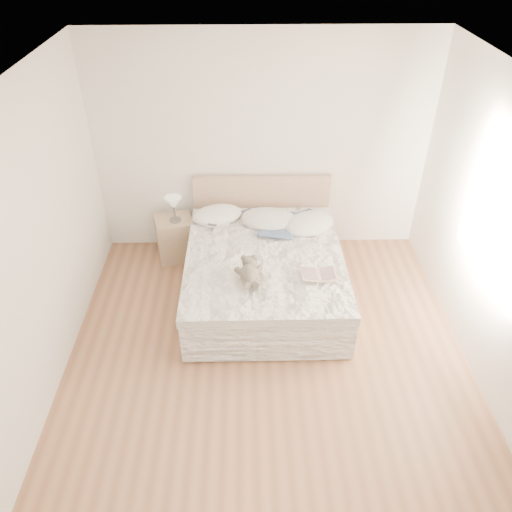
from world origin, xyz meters
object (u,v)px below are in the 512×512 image
bed (264,271)px  table_lamp (174,204)px  photo_book (219,223)px  teddy_bear (249,279)px  nightstand (176,238)px  childrens_book (318,274)px

bed → table_lamp: (-1.06, 0.70, 0.48)m
table_lamp → photo_book: table_lamp is taller
table_lamp → teddy_bear: table_lamp is taller
nightstand → childrens_book: (1.63, -1.23, 0.35)m
nightstand → table_lamp: bearing=-50.5°
teddy_bear → bed: bearing=67.8°
nightstand → table_lamp: (0.03, -0.04, 0.51)m
bed → photo_book: (-0.52, 0.51, 0.32)m
table_lamp → nightstand: bearing=129.5°
childrens_book → table_lamp: bearing=141.1°
childrens_book → teddy_bear: 0.71m
photo_book → table_lamp: bearing=166.6°
bed → nightstand: bed is taller
nightstand → table_lamp: 0.51m
nightstand → photo_book: size_ratio=2.00×
bed → childrens_book: bearing=-42.6°
nightstand → childrens_book: 2.07m
nightstand → childrens_book: bearing=-37.1°
table_lamp → teddy_bear: 1.57m
bed → childrens_book: 0.80m
bed → nightstand: bearing=146.0°
photo_book → childrens_book: size_ratio=0.75×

